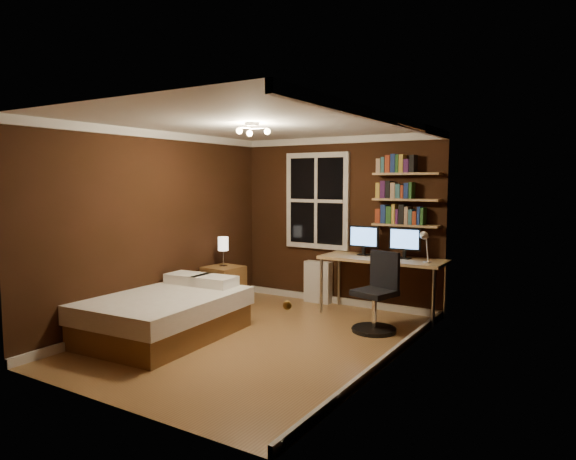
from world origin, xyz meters
The scene contains 24 objects.
floor centered at (0.00, 0.00, 0.00)m, with size 4.20×4.20×0.00m, color brown.
wall_back centered at (0.00, 2.10, 1.25)m, with size 3.20×0.04×2.50m, color black.
wall_left centered at (-1.60, 0.00, 1.25)m, with size 0.04×4.20×2.50m, color black.
wall_right centered at (1.60, 0.00, 1.25)m, with size 0.04×4.20×2.50m, color black.
ceiling centered at (0.00, 0.00, 2.50)m, with size 3.20×4.20×0.02m, color white.
window centered at (-0.35, 2.06, 1.55)m, with size 1.06×0.06×1.46m, color silver.
door centered at (1.59, -1.55, 1.02)m, with size 0.03×0.82×2.05m, color black, non-canonical shape.
door_knob centered at (1.55, -1.85, 1.00)m, with size 0.06×0.06×0.06m, color gold.
ceiling_fixture centered at (0.00, -0.10, 2.40)m, with size 0.44×0.44×0.18m, color beige, non-canonical shape.
bookshelf_lower centered at (1.08, 1.98, 1.25)m, with size 0.92×0.22×0.03m, color tan.
books_row_lower centered at (1.08, 1.98, 1.38)m, with size 0.66×0.16×0.23m, color #99361B, non-canonical shape.
bookshelf_middle centered at (1.08, 1.98, 1.60)m, with size 0.92×0.22×0.03m, color tan.
books_row_middle centered at (1.08, 1.98, 1.73)m, with size 0.48×0.16×0.23m, color navy, non-canonical shape.
bookshelf_upper centered at (1.08, 1.98, 1.95)m, with size 0.92×0.22×0.03m, color tan.
books_row_upper centered at (1.08, 1.98, 2.08)m, with size 0.48×0.16×0.23m, color #245424, non-canonical shape.
bed centered at (-1.00, -0.49, 0.27)m, with size 1.46×1.95×0.64m.
nightstand centered at (-1.30, 0.97, 0.31)m, with size 0.49×0.49×0.61m, color brown.
bedside_lamp centered at (-1.30, 0.97, 0.83)m, with size 0.15×0.15×0.43m, color beige, non-canonical shape.
radiator centered at (-0.28, 1.99, 0.32)m, with size 0.42×0.15×0.63m, color beige.
desk centered at (0.83, 1.76, 0.75)m, with size 1.70×0.64×0.81m.
monitor_left centered at (0.52, 1.85, 1.02)m, with size 0.43×0.12×0.42m, color black, non-canonical shape.
monitor_right centered at (1.12, 1.85, 1.02)m, with size 0.43×0.12×0.42m, color black, non-canonical shape.
desk_lamp centered at (1.48, 1.57, 1.03)m, with size 0.14×0.32×0.44m, color silver, non-canonical shape.
office_chair centered at (1.05, 1.05, 0.37)m, with size 0.54×0.54×0.98m.
Camera 1 is at (3.39, -4.81, 1.86)m, focal length 32.00 mm.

